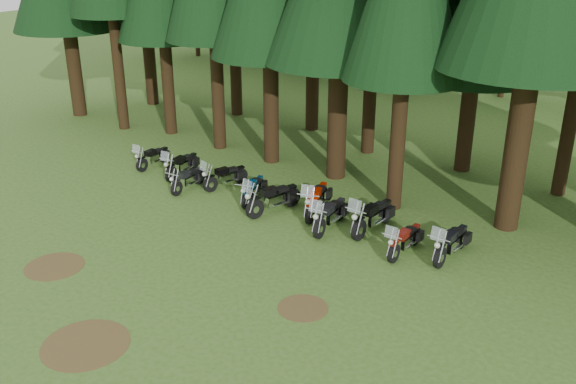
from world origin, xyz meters
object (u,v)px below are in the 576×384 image
motorcycle_4 (253,190)px  motorcycle_2 (188,180)px  motorcycle_5 (273,199)px  motorcycle_7 (330,216)px  motorcycle_8 (372,217)px  motorcycle_1 (182,165)px  motorcycle_3 (225,177)px  motorcycle_9 (405,241)px  motorcycle_0 (153,158)px  motorcycle_6 (317,200)px  motorcycle_10 (451,244)px

motorcycle_4 → motorcycle_2: bearing=175.2°
motorcycle_5 → motorcycle_7: bearing=15.4°
motorcycle_5 → motorcycle_8: bearing=25.7°
motorcycle_2 → motorcycle_7: motorcycle_7 is taller
motorcycle_8 → motorcycle_1: bearing=-177.1°
motorcycle_3 → motorcycle_5: bearing=-0.2°
motorcycle_9 → motorcycle_4: bearing=176.7°
motorcycle_1 → motorcycle_0: bearing=171.4°
motorcycle_4 → motorcycle_9: size_ratio=0.96×
motorcycle_5 → motorcycle_3: bearing=179.6°
motorcycle_0 → motorcycle_1: motorcycle_1 is taller
motorcycle_3 → motorcycle_9: size_ratio=0.99×
motorcycle_9 → motorcycle_2: bearing=-178.2°
motorcycle_0 → motorcycle_9: (12.26, -0.92, 0.02)m
motorcycle_0 → motorcycle_8: 10.66m
motorcycle_4 → motorcycle_9: bearing=-21.9°
motorcycle_0 → motorcycle_5: size_ratio=0.82×
motorcycle_6 → motorcycle_9: bearing=-30.6°
motorcycle_0 → motorcycle_9: size_ratio=0.95×
motorcycle_1 → motorcycle_3: 2.28m
motorcycle_1 → motorcycle_10: 11.81m
motorcycle_2 → motorcycle_3: motorcycle_3 is taller
motorcycle_1 → motorcycle_6: 6.59m
motorcycle_7 → motorcycle_10: bearing=-0.0°
motorcycle_9 → motorcycle_10: (1.29, 0.59, 0.04)m
motorcycle_1 → motorcycle_9: motorcycle_1 is taller
motorcycle_7 → motorcycle_9: (2.87, -0.16, -0.05)m
motorcycle_1 → motorcycle_3: size_ratio=1.05×
motorcycle_4 → motorcycle_9: 6.53m
motorcycle_5 → motorcycle_7: size_ratio=1.03×
motorcycle_8 → motorcycle_9: motorcycle_8 is taller
motorcycle_2 → motorcycle_0: bearing=157.1°
motorcycle_3 → motorcycle_4: 1.77m
motorcycle_0 → motorcycle_4: bearing=-6.2°
motorcycle_5 → motorcycle_9: bearing=13.4°
motorcycle_10 → motorcycle_0: bearing=-179.3°
motorcycle_10 → motorcycle_1: bearing=-179.2°
motorcycle_2 → motorcycle_7: size_ratio=0.84×
motorcycle_10 → motorcycle_3: bearing=180.0°
motorcycle_0 → motorcycle_7: bearing=-7.0°
motorcycle_3 → motorcycle_7: 5.41m
motorcycle_4 → motorcycle_6: (2.58, 0.40, 0.09)m
motorcycle_6 → motorcycle_8: bearing=-19.7°
motorcycle_2 → motorcycle_10: size_ratio=0.86×
motorcycle_3 → motorcycle_2: bearing=-120.2°
motorcycle_6 → motorcycle_10: 5.23m
motorcycle_3 → motorcycle_6: motorcycle_6 is taller
motorcycle_9 → motorcycle_6: bearing=168.0°
motorcycle_6 → motorcycle_9: motorcycle_6 is taller
motorcycle_1 → motorcycle_2: motorcycle_1 is taller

